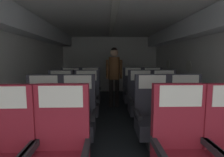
{
  "coord_description": "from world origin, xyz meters",
  "views": [
    {
      "loc": [
        -0.14,
        0.1,
        1.29
      ],
      "look_at": [
        -0.0,
        4.2,
        0.81
      ],
      "focal_mm": 27.57,
      "sensor_mm": 36.0,
      "label": 1
    }
  ],
  "objects_px": {
    "seat_b_right_window": "(153,117)",
    "flight_attendant": "(114,71)",
    "seat_d_left_aisle": "(90,92)",
    "seat_d_right_window": "(133,92)",
    "seat_c_left_window": "(60,101)",
    "seat_d_right_aisle": "(153,92)",
    "seat_c_right_window": "(141,101)",
    "seat_b_right_aisle": "(187,116)",
    "seat_a_right_window": "(182,153)",
    "seat_b_left_window": "(43,118)",
    "seat_d_left_window": "(71,92)",
    "seat_b_left_aisle": "(78,118)",
    "seat_c_left_aisle": "(86,101)",
    "seat_a_left_window": "(2,156)",
    "seat_c_right_aisle": "(165,101)",
    "seat_a_left_aisle": "(60,154)"
  },
  "relations": [
    {
      "from": "seat_b_left_aisle",
      "to": "seat_d_left_aisle",
      "type": "bearing_deg",
      "value": 89.86
    },
    {
      "from": "flight_attendant",
      "to": "seat_c_right_aisle",
      "type": "bearing_deg",
      "value": -65.29
    },
    {
      "from": "seat_b_right_window",
      "to": "seat_d_left_window",
      "type": "height_order",
      "value": "same"
    },
    {
      "from": "seat_b_left_window",
      "to": "flight_attendant",
      "type": "bearing_deg",
      "value": 62.15
    },
    {
      "from": "seat_a_left_window",
      "to": "seat_c_left_aisle",
      "type": "bearing_deg",
      "value": 74.95
    },
    {
      "from": "seat_c_right_window",
      "to": "seat_b_right_aisle",
      "type": "bearing_deg",
      "value": -62.59
    },
    {
      "from": "seat_b_left_window",
      "to": "seat_d_left_aisle",
      "type": "bearing_deg",
      "value": 75.44
    },
    {
      "from": "seat_a_left_aisle",
      "to": "seat_c_right_aisle",
      "type": "height_order",
      "value": "same"
    },
    {
      "from": "seat_a_right_window",
      "to": "seat_c_right_aisle",
      "type": "distance_m",
      "value": 1.96
    },
    {
      "from": "seat_c_left_aisle",
      "to": "seat_d_right_window",
      "type": "xyz_separation_m",
      "value": [
        1.09,
        0.96,
        0.0
      ]
    },
    {
      "from": "seat_d_left_aisle",
      "to": "seat_d_right_window",
      "type": "relative_size",
      "value": 1.0
    },
    {
      "from": "seat_b_right_aisle",
      "to": "flight_attendant",
      "type": "xyz_separation_m",
      "value": [
        -0.97,
        2.08,
        0.52
      ]
    },
    {
      "from": "seat_d_left_aisle",
      "to": "seat_d_left_window",
      "type": "bearing_deg",
      "value": -179.57
    },
    {
      "from": "seat_b_right_window",
      "to": "seat_c_right_window",
      "type": "height_order",
      "value": "same"
    },
    {
      "from": "seat_a_right_window",
      "to": "seat_b_right_window",
      "type": "height_order",
      "value": "same"
    },
    {
      "from": "seat_b_left_aisle",
      "to": "seat_c_left_aisle",
      "type": "height_order",
      "value": "same"
    },
    {
      "from": "seat_a_left_window",
      "to": "seat_c_right_aisle",
      "type": "xyz_separation_m",
      "value": [
        2.08,
        1.91,
        0.0
      ]
    },
    {
      "from": "seat_c_right_aisle",
      "to": "seat_c_right_window",
      "type": "xyz_separation_m",
      "value": [
        -0.48,
        -0.0,
        0.0
      ]
    },
    {
      "from": "seat_a_left_window",
      "to": "flight_attendant",
      "type": "relative_size",
      "value": 0.67
    },
    {
      "from": "seat_b_right_window",
      "to": "seat_d_left_window",
      "type": "distance_m",
      "value": 2.46
    },
    {
      "from": "seat_c_left_window",
      "to": "flight_attendant",
      "type": "relative_size",
      "value": 0.67
    },
    {
      "from": "seat_a_right_window",
      "to": "seat_d_right_aisle",
      "type": "relative_size",
      "value": 1.0
    },
    {
      "from": "seat_b_left_aisle",
      "to": "flight_attendant",
      "type": "xyz_separation_m",
      "value": [
        0.62,
        2.09,
        0.52
      ]
    },
    {
      "from": "seat_a_right_window",
      "to": "seat_b_left_window",
      "type": "relative_size",
      "value": 1.0
    },
    {
      "from": "seat_b_right_window",
      "to": "flight_attendant",
      "type": "bearing_deg",
      "value": 102.67
    },
    {
      "from": "seat_c_left_aisle",
      "to": "seat_c_right_window",
      "type": "bearing_deg",
      "value": -0.21
    },
    {
      "from": "seat_c_right_window",
      "to": "seat_b_right_window",
      "type": "bearing_deg",
      "value": -91.01
    },
    {
      "from": "seat_c_left_aisle",
      "to": "seat_a_left_aisle",
      "type": "bearing_deg",
      "value": -90.46
    },
    {
      "from": "seat_c_left_window",
      "to": "seat_d_left_window",
      "type": "relative_size",
      "value": 1.0
    },
    {
      "from": "seat_c_left_aisle",
      "to": "seat_d_left_aisle",
      "type": "distance_m",
      "value": 0.94
    },
    {
      "from": "seat_a_left_aisle",
      "to": "seat_c_right_aisle",
      "type": "xyz_separation_m",
      "value": [
        1.58,
        1.89,
        0.0
      ]
    },
    {
      "from": "seat_a_right_window",
      "to": "seat_d_right_aisle",
      "type": "distance_m",
      "value": 2.89
    },
    {
      "from": "seat_a_left_aisle",
      "to": "seat_c_left_window",
      "type": "relative_size",
      "value": 1.0
    },
    {
      "from": "seat_a_left_window",
      "to": "seat_c_right_window",
      "type": "distance_m",
      "value": 2.49
    },
    {
      "from": "seat_b_left_window",
      "to": "seat_c_right_aisle",
      "type": "bearing_deg",
      "value": 24.66
    },
    {
      "from": "seat_d_right_aisle",
      "to": "seat_d_right_window",
      "type": "height_order",
      "value": "same"
    },
    {
      "from": "seat_b_left_aisle",
      "to": "seat_d_left_window",
      "type": "distance_m",
      "value": 1.95
    },
    {
      "from": "seat_a_left_aisle",
      "to": "seat_c_left_window",
      "type": "bearing_deg",
      "value": 104.68
    },
    {
      "from": "seat_a_left_window",
      "to": "seat_a_right_window",
      "type": "relative_size",
      "value": 1.0
    },
    {
      "from": "seat_b_left_aisle",
      "to": "seat_c_right_window",
      "type": "height_order",
      "value": "same"
    },
    {
      "from": "seat_a_left_aisle",
      "to": "flight_attendant",
      "type": "bearing_deg",
      "value": 78.52
    },
    {
      "from": "seat_b_right_window",
      "to": "seat_c_left_window",
      "type": "bearing_deg",
      "value": 148.68
    },
    {
      "from": "seat_a_left_window",
      "to": "flight_attendant",
      "type": "distance_m",
      "value": 3.29
    },
    {
      "from": "seat_a_right_window",
      "to": "seat_c_right_window",
      "type": "xyz_separation_m",
      "value": [
        0.0,
        1.9,
        0.0
      ]
    },
    {
      "from": "seat_b_left_aisle",
      "to": "seat_c_right_aisle",
      "type": "bearing_deg",
      "value": 30.85
    },
    {
      "from": "seat_c_left_window",
      "to": "seat_c_right_aisle",
      "type": "height_order",
      "value": "same"
    },
    {
      "from": "seat_d_right_aisle",
      "to": "flight_attendant",
      "type": "distance_m",
      "value": 1.13
    },
    {
      "from": "seat_d_right_window",
      "to": "flight_attendant",
      "type": "xyz_separation_m",
      "value": [
        -0.48,
        0.18,
        0.52
      ]
    },
    {
      "from": "seat_a_left_window",
      "to": "seat_d_left_window",
      "type": "relative_size",
      "value": 1.0
    },
    {
      "from": "seat_a_left_aisle",
      "to": "seat_c_left_aisle",
      "type": "height_order",
      "value": "same"
    }
  ]
}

